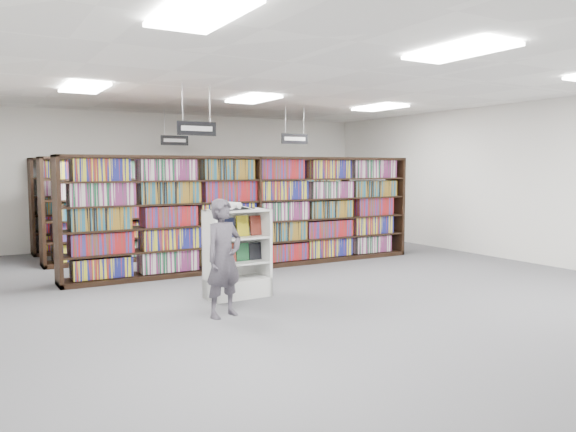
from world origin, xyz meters
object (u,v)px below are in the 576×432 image
endcap_display (236,267)px  shopper (224,258)px  bookshelf_row_near (254,212)px  open_book (232,207)px

endcap_display → shopper: shopper is taller
endcap_display → shopper: size_ratio=0.86×
bookshelf_row_near → endcap_display: bearing=-122.8°
endcap_display → shopper: 1.14m
bookshelf_row_near → open_book: 2.46m
open_book → shopper: 1.22m
bookshelf_row_near → open_book: (-1.37, -2.03, 0.27)m
open_book → shopper: shopper is taller
open_book → shopper: bearing=-144.9°
bookshelf_row_near → open_book: bearing=-124.0°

